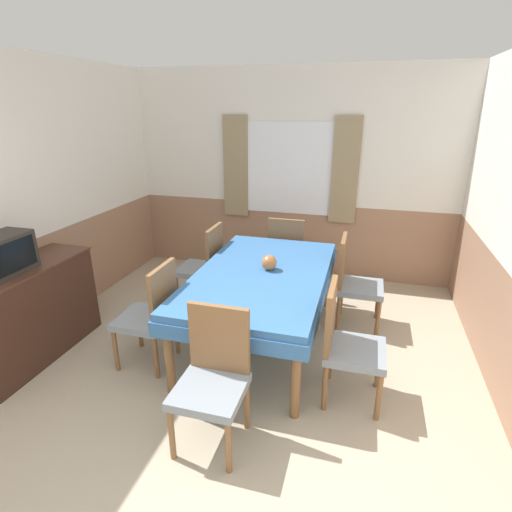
{
  "coord_description": "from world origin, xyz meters",
  "views": [
    {
      "loc": [
        0.96,
        -1.24,
        2.13
      ],
      "look_at": [
        0.05,
        1.98,
        0.87
      ],
      "focal_mm": 28.0,
      "sensor_mm": 36.0,
      "label": 1
    }
  ],
  "objects_px": {
    "dining_table": "(262,282)",
    "chair_left_near": "(152,313)",
    "chair_head_window": "(288,252)",
    "tv": "(2,255)",
    "chair_left_far": "(205,264)",
    "chair_right_near": "(346,341)",
    "chair_right_far": "(354,280)",
    "sideboard": "(30,312)",
    "chair_head_near": "(213,375)",
    "vase": "(269,262)"
  },
  "relations": [
    {
      "from": "vase",
      "to": "chair_right_near",
      "type": "bearing_deg",
      "value": -40.88
    },
    {
      "from": "chair_right_far",
      "to": "chair_left_far",
      "type": "bearing_deg",
      "value": -90.0
    },
    {
      "from": "vase",
      "to": "sideboard",
      "type": "bearing_deg",
      "value": -156.74
    },
    {
      "from": "chair_head_near",
      "to": "tv",
      "type": "distance_m",
      "value": 2.02
    },
    {
      "from": "chair_right_near",
      "to": "chair_head_window",
      "type": "distance_m",
      "value": 1.97
    },
    {
      "from": "chair_left_near",
      "to": "sideboard",
      "type": "height_order",
      "value": "chair_left_near"
    },
    {
      "from": "chair_left_near",
      "to": "chair_right_far",
      "type": "xyz_separation_m",
      "value": [
        1.62,
        1.16,
        0.0
      ]
    },
    {
      "from": "vase",
      "to": "tv",
      "type": "bearing_deg",
      "value": -154.13
    },
    {
      "from": "dining_table",
      "to": "vase",
      "type": "bearing_deg",
      "value": 55.17
    },
    {
      "from": "dining_table",
      "to": "tv",
      "type": "bearing_deg",
      "value": -155.33
    },
    {
      "from": "chair_right_near",
      "to": "chair_head_window",
      "type": "height_order",
      "value": "same"
    },
    {
      "from": "dining_table",
      "to": "chair_head_near",
      "type": "height_order",
      "value": "chair_head_near"
    },
    {
      "from": "chair_left_far",
      "to": "vase",
      "type": "xyz_separation_m",
      "value": [
        0.86,
        -0.51,
        0.3
      ]
    },
    {
      "from": "chair_left_near",
      "to": "chair_left_far",
      "type": "relative_size",
      "value": 1.0
    },
    {
      "from": "chair_left_near",
      "to": "chair_right_far",
      "type": "bearing_deg",
      "value": -54.32
    },
    {
      "from": "sideboard",
      "to": "chair_left_near",
      "type": "bearing_deg",
      "value": 9.69
    },
    {
      "from": "chair_head_window",
      "to": "chair_left_far",
      "type": "relative_size",
      "value": 1.0
    },
    {
      "from": "chair_head_window",
      "to": "tv",
      "type": "distance_m",
      "value": 2.9
    },
    {
      "from": "chair_head_window",
      "to": "chair_left_near",
      "type": "bearing_deg",
      "value": -114.22
    },
    {
      "from": "chair_head_near",
      "to": "tv",
      "type": "relative_size",
      "value": 2.06
    },
    {
      "from": "chair_left_far",
      "to": "chair_right_far",
      "type": "height_order",
      "value": "same"
    },
    {
      "from": "vase",
      "to": "chair_left_near",
      "type": "bearing_deg",
      "value": -142.72
    },
    {
      "from": "chair_left_far",
      "to": "chair_head_window",
      "type": "bearing_deg",
      "value": -51.79
    },
    {
      "from": "tv",
      "to": "dining_table",
      "type": "bearing_deg",
      "value": 24.67
    },
    {
      "from": "chair_right_near",
      "to": "chair_left_far",
      "type": "relative_size",
      "value": 1.0
    },
    {
      "from": "chair_right_near",
      "to": "chair_head_window",
      "type": "xyz_separation_m",
      "value": [
        -0.81,
        1.8,
        0.0
      ]
    },
    {
      "from": "dining_table",
      "to": "tv",
      "type": "distance_m",
      "value": 2.15
    },
    {
      "from": "sideboard",
      "to": "vase",
      "type": "distance_m",
      "value": 2.16
    },
    {
      "from": "chair_head_near",
      "to": "vase",
      "type": "relative_size",
      "value": 6.64
    },
    {
      "from": "dining_table",
      "to": "vase",
      "type": "relative_size",
      "value": 14.18
    },
    {
      "from": "dining_table",
      "to": "chair_left_far",
      "type": "bearing_deg",
      "value": 144.32
    },
    {
      "from": "chair_right_near",
      "to": "chair_right_far",
      "type": "xyz_separation_m",
      "value": [
        0.0,
        1.16,
        0.0
      ]
    },
    {
      "from": "chair_right_near",
      "to": "sideboard",
      "type": "xyz_separation_m",
      "value": [
        -2.72,
        -0.19,
        -0.06
      ]
    },
    {
      "from": "chair_right_far",
      "to": "chair_left_near",
      "type": "bearing_deg",
      "value": -54.32
    },
    {
      "from": "dining_table",
      "to": "chair_left_far",
      "type": "distance_m",
      "value": 1.0
    },
    {
      "from": "chair_head_near",
      "to": "tv",
      "type": "height_order",
      "value": "tv"
    },
    {
      "from": "chair_head_near",
      "to": "chair_head_window",
      "type": "bearing_deg",
      "value": -90.0
    },
    {
      "from": "dining_table",
      "to": "chair_right_far",
      "type": "xyz_separation_m",
      "value": [
        0.81,
        0.58,
        -0.13
      ]
    },
    {
      "from": "chair_head_near",
      "to": "chair_left_far",
      "type": "height_order",
      "value": "same"
    },
    {
      "from": "chair_left_near",
      "to": "tv",
      "type": "height_order",
      "value": "tv"
    },
    {
      "from": "chair_head_near",
      "to": "chair_left_far",
      "type": "distance_m",
      "value": 1.97
    },
    {
      "from": "sideboard",
      "to": "vase",
      "type": "height_order",
      "value": "vase"
    },
    {
      "from": "chair_right_near",
      "to": "sideboard",
      "type": "relative_size",
      "value": 0.74
    },
    {
      "from": "chair_right_far",
      "to": "tv",
      "type": "relative_size",
      "value": 2.06
    },
    {
      "from": "vase",
      "to": "chair_head_window",
      "type": "bearing_deg",
      "value": 92.6
    },
    {
      "from": "dining_table",
      "to": "chair_left_near",
      "type": "bearing_deg",
      "value": -144.32
    },
    {
      "from": "chair_head_window",
      "to": "vase",
      "type": "distance_m",
      "value": 1.18
    },
    {
      "from": "chair_left_near",
      "to": "chair_right_far",
      "type": "height_order",
      "value": "same"
    },
    {
      "from": "chair_head_window",
      "to": "chair_head_near",
      "type": "height_order",
      "value": "same"
    },
    {
      "from": "chair_head_near",
      "to": "dining_table",
      "type": "bearing_deg",
      "value": -90.0
    }
  ]
}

